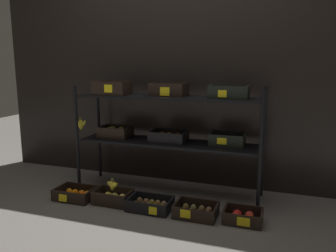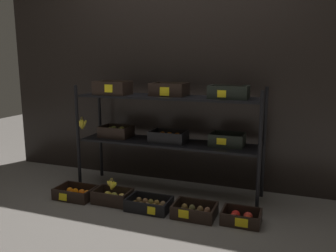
{
  "view_description": "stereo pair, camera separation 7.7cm",
  "coord_description": "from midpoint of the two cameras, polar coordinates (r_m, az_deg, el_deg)",
  "views": [
    {
      "loc": [
        1.04,
        -3.02,
        1.27
      ],
      "look_at": [
        0.0,
        0.0,
        0.66
      ],
      "focal_mm": 36.78,
      "sensor_mm": 36.0,
      "label": 1
    },
    {
      "loc": [
        1.11,
        -2.99,
        1.27
      ],
      "look_at": [
        0.0,
        0.0,
        0.66
      ],
      "focal_mm": 36.78,
      "sensor_mm": 36.0,
      "label": 2
    }
  ],
  "objects": [
    {
      "name": "ground_plane",
      "position": [
        3.43,
        0.66,
        -10.89
      ],
      "size": [
        10.0,
        10.0,
        0.0
      ],
      "primitive_type": "plane",
      "color": "#605B56"
    },
    {
      "name": "storefront_wall",
      "position": [
        3.58,
        2.93,
        8.78
      ],
      "size": [
        4.14,
        0.12,
        2.29
      ],
      "primitive_type": "cube",
      "color": "black",
      "rests_on": "ground_plane"
    },
    {
      "name": "display_rack",
      "position": [
        3.24,
        0.53,
        1.24
      ],
      "size": [
        1.86,
        0.45,
        1.07
      ],
      "color": "black",
      "rests_on": "ground_plane"
    },
    {
      "name": "crate_ground_tangerine",
      "position": [
        3.39,
        -14.4,
        -10.81
      ],
      "size": [
        0.36,
        0.26,
        0.11
      ],
      "color": "black",
      "rests_on": "ground_plane"
    },
    {
      "name": "crate_ground_apple_gold",
      "position": [
        3.22,
        -8.46,
        -11.65
      ],
      "size": [
        0.33,
        0.22,
        0.12
      ],
      "color": "black",
      "rests_on": "ground_plane"
    },
    {
      "name": "crate_ground_kiwi",
      "position": [
        3.05,
        -2.41,
        -12.93
      ],
      "size": [
        0.37,
        0.25,
        0.1
      ],
      "color": "black",
      "rests_on": "ground_plane"
    },
    {
      "name": "crate_ground_right_kiwi",
      "position": [
        2.94,
        5.19,
        -13.95
      ],
      "size": [
        0.35,
        0.25,
        0.11
      ],
      "color": "black",
      "rests_on": "ground_plane"
    },
    {
      "name": "crate_ground_apple_red",
      "position": [
        2.89,
        12.82,
        -14.62
      ],
      "size": [
        0.31,
        0.23,
        0.1
      ],
      "color": "black",
      "rests_on": "ground_plane"
    },
    {
      "name": "banana_bunch_loose",
      "position": [
        3.17,
        -8.6,
        -9.64
      ],
      "size": [
        0.12,
        0.04,
        0.11
      ],
      "color": "brown",
      "rests_on": "crate_ground_apple_gold"
    }
  ]
}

